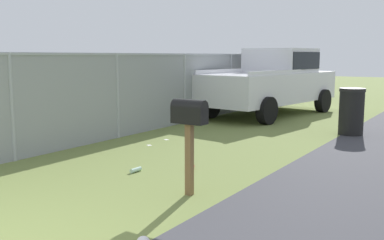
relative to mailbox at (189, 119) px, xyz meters
The scene contains 8 objects.
mailbox is the anchor object (origin of this frame).
pickup_truck 8.76m from the mailbox, 15.79° to the left, with size 5.56×2.80×2.09m.
trash_bin 6.02m from the mailbox, ahead, with size 0.60×0.60×1.10m.
fence_section 7.64m from the mailbox, 28.83° to the left, with size 19.02×0.07×1.92m.
litter_wrapper_far_scatter 3.60m from the mailbox, 47.56° to the left, with size 0.12×0.08×0.01m, color silver.
litter_bottle_near_hydrant 1.78m from the mailbox, 69.42° to the left, with size 0.07×0.07×0.22m, color #B2D8BF.
litter_wrapper_by_mailbox 4.14m from the mailbox, 40.82° to the left, with size 0.12×0.08×0.01m, color silver.
litter_can_midfield_b 1.70m from the mailbox, 31.54° to the left, with size 0.07×0.07×0.12m, color red.
Camera 1 is at (-1.62, -3.84, 1.86)m, focal length 41.68 mm.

